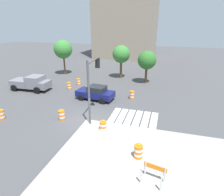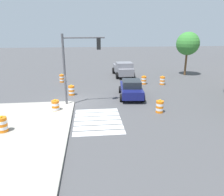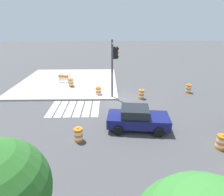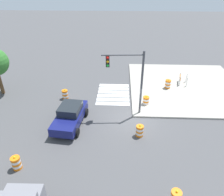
{
  "view_description": "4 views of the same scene",
  "coord_description": "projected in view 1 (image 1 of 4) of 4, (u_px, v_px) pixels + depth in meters",
  "views": [
    {
      "loc": [
        6.52,
        -14.07,
        8.4
      ],
      "look_at": [
        1.55,
        2.91,
        1.29
      ],
      "focal_mm": 30.56,
      "sensor_mm": 36.0,
      "label": 1
    },
    {
      "loc": [
        17.45,
        1.34,
        5.95
      ],
      "look_at": [
        1.23,
        3.07,
        0.71
      ],
      "focal_mm": 34.33,
      "sensor_mm": 36.0,
      "label": 2
    },
    {
      "loc": [
        1.0,
        16.24,
        7.09
      ],
      "look_at": [
        0.65,
        1.08,
        0.69
      ],
      "focal_mm": 29.02,
      "sensor_mm": 36.0,
      "label": 3
    },
    {
      "loc": [
        -14.59,
        1.11,
        10.53
      ],
      "look_at": [
        1.38,
        1.82,
        1.07
      ],
      "focal_mm": 33.64,
      "sensor_mm": 36.0,
      "label": 4
    }
  ],
  "objects": [
    {
      "name": "construction_barricade",
      "position": [
        154.0,
        172.0,
        10.48
      ],
      "size": [
        1.37,
        1.03,
        1.0
      ],
      "color": "silver",
      "rests_on": "sidewalk_corner"
    },
    {
      "name": "traffic_barrel_far_curb",
      "position": [
        103.0,
        126.0,
        15.53
      ],
      "size": [
        0.56,
        0.56,
        1.02
      ],
      "color": "orange",
      "rests_on": "ground"
    },
    {
      "name": "ground_plane",
      "position": [
        87.0,
        121.0,
        17.36
      ],
      "size": [
        120.0,
        120.0,
        0.0
      ],
      "primitive_type": "plane",
      "color": "#474749"
    },
    {
      "name": "street_tree_streetside_far",
      "position": [
        63.0,
        49.0,
        31.15
      ],
      "size": [
        2.99,
        2.99,
        5.67
      ],
      "color": "brown",
      "rests_on": "ground"
    },
    {
      "name": "crosswalk_stripes",
      "position": [
        134.0,
        117.0,
        17.91
      ],
      "size": [
        4.35,
        3.2,
        0.02
      ],
      "color": "silver",
      "rests_on": "ground"
    },
    {
      "name": "street_tree_streetside_near",
      "position": [
        121.0,
        54.0,
        29.28
      ],
      "size": [
        2.69,
        2.69,
        5.09
      ],
      "color": "brown",
      "rests_on": "ground"
    },
    {
      "name": "traffic_barrel_median_near",
      "position": [
        62.0,
        115.0,
        17.42
      ],
      "size": [
        0.56,
        0.56,
        1.02
      ],
      "color": "orange",
      "rests_on": "ground"
    },
    {
      "name": "traffic_barrel_on_sidewalk",
      "position": [
        138.0,
        151.0,
        12.3
      ],
      "size": [
        0.56,
        0.56,
        1.02
      ],
      "color": "orange",
      "rests_on": "sidewalk_corner"
    },
    {
      "name": "traffic_barrel_median_far",
      "position": [
        69.0,
        86.0,
        25.32
      ],
      "size": [
        0.56,
        0.56,
        1.02
      ],
      "color": "orange",
      "rests_on": "ground"
    },
    {
      "name": "sports_car",
      "position": [
        96.0,
        93.0,
        21.84
      ],
      "size": [
        4.47,
        2.48,
        1.63
      ],
      "color": "navy",
      "rests_on": "ground"
    },
    {
      "name": "traffic_barrel_lane_center",
      "position": [
        1.0,
        115.0,
        17.48
      ],
      "size": [
        0.56,
        0.56,
        1.02
      ],
      "color": "orange",
      "rests_on": "ground"
    },
    {
      "name": "traffic_barrel_near_corner",
      "position": [
        132.0,
        95.0,
        22.19
      ],
      "size": [
        0.56,
        0.56,
        1.02
      ],
      "color": "orange",
      "rests_on": "ground"
    },
    {
      "name": "pickup_truck",
      "position": [
        32.0,
        83.0,
        24.81
      ],
      "size": [
        5.19,
        2.43,
        1.92
      ],
      "color": "slate",
      "rests_on": "ground"
    },
    {
      "name": "traffic_barrel_crosswalk_end",
      "position": [
        79.0,
        82.0,
        27.0
      ],
      "size": [
        0.56,
        0.56,
        1.02
      ],
      "color": "orange",
      "rests_on": "ground"
    },
    {
      "name": "street_tree_streetside_mid",
      "position": [
        147.0,
        60.0,
        26.82
      ],
      "size": [
        2.62,
        2.62,
        4.67
      ],
      "color": "brown",
      "rests_on": "ground"
    },
    {
      "name": "traffic_light_pole",
      "position": [
        93.0,
        78.0,
        16.24
      ],
      "size": [
        0.57,
        3.29,
        5.5
      ],
      "color": "#4C4C51",
      "rests_on": "sidewalk_corner"
    },
    {
      "name": "sidewalk_corner",
      "position": [
        144.0,
        185.0,
        10.42
      ],
      "size": [
        12.0,
        12.0,
        0.15
      ],
      "primitive_type": "cube",
      "color": "#9E998E",
      "rests_on": "ground"
    }
  ]
}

